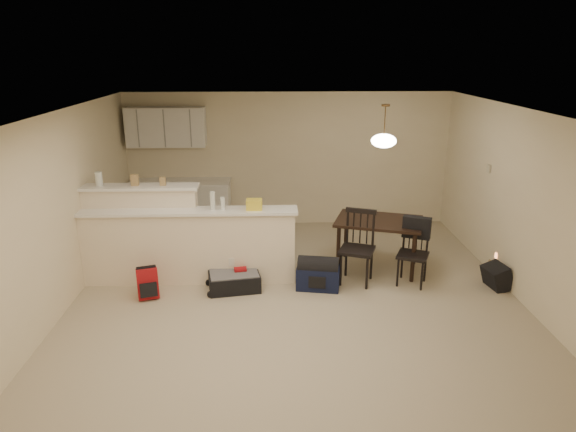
{
  "coord_description": "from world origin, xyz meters",
  "views": [
    {
      "loc": [
        -0.32,
        -5.98,
        3.22
      ],
      "look_at": [
        -0.1,
        0.7,
        1.05
      ],
      "focal_mm": 32.0,
      "sensor_mm": 36.0,
      "label": 1
    }
  ],
  "objects_px": {
    "dining_chair_far": "(413,253)",
    "pendant_lamp": "(384,140)",
    "navy_duffel": "(318,277)",
    "dining_chair_near": "(357,248)",
    "dining_table": "(379,226)",
    "suitcase": "(234,282)",
    "black_daypack": "(497,277)",
    "red_backpack": "(148,283)"
  },
  "relations": [
    {
      "from": "dining_chair_far",
      "to": "pendant_lamp",
      "type": "bearing_deg",
      "value": 148.61
    },
    {
      "from": "navy_duffel",
      "to": "dining_chair_far",
      "type": "bearing_deg",
      "value": 13.98
    },
    {
      "from": "dining_chair_near",
      "to": "dining_table",
      "type": "bearing_deg",
      "value": 70.92
    },
    {
      "from": "suitcase",
      "to": "dining_chair_near",
      "type": "bearing_deg",
      "value": -4.13
    },
    {
      "from": "dining_chair_far",
      "to": "black_daypack",
      "type": "distance_m",
      "value": 1.23
    },
    {
      "from": "suitcase",
      "to": "red_backpack",
      "type": "height_order",
      "value": "red_backpack"
    },
    {
      "from": "dining_table",
      "to": "pendant_lamp",
      "type": "relative_size",
      "value": 2.35
    },
    {
      "from": "dining_table",
      "to": "suitcase",
      "type": "height_order",
      "value": "dining_table"
    },
    {
      "from": "red_backpack",
      "to": "black_daypack",
      "type": "xyz_separation_m",
      "value": [
        4.86,
        0.14,
        -0.04
      ]
    },
    {
      "from": "dining_chair_near",
      "to": "red_backpack",
      "type": "height_order",
      "value": "dining_chair_near"
    },
    {
      "from": "pendant_lamp",
      "to": "dining_chair_far",
      "type": "distance_m",
      "value": 1.66
    },
    {
      "from": "suitcase",
      "to": "navy_duffel",
      "type": "relative_size",
      "value": 1.18
    },
    {
      "from": "dining_chair_near",
      "to": "black_daypack",
      "type": "distance_m",
      "value": 2.01
    },
    {
      "from": "dining_chair_near",
      "to": "suitcase",
      "type": "distance_m",
      "value": 1.8
    },
    {
      "from": "dining_chair_near",
      "to": "red_backpack",
      "type": "relative_size",
      "value": 2.58
    },
    {
      "from": "dining_chair_near",
      "to": "dining_chair_far",
      "type": "relative_size",
      "value": 1.13
    },
    {
      "from": "dining_chair_far",
      "to": "suitcase",
      "type": "distance_m",
      "value": 2.56
    },
    {
      "from": "black_daypack",
      "to": "navy_duffel",
      "type": "bearing_deg",
      "value": 79.13
    },
    {
      "from": "dining_chair_far",
      "to": "red_backpack",
      "type": "xyz_separation_m",
      "value": [
        -3.69,
        -0.3,
        -0.27
      ]
    },
    {
      "from": "dining_table",
      "to": "navy_duffel",
      "type": "xyz_separation_m",
      "value": [
        -0.97,
        -0.66,
        -0.53
      ]
    },
    {
      "from": "dining_chair_far",
      "to": "suitcase",
      "type": "relative_size",
      "value": 1.34
    },
    {
      "from": "dining_table",
      "to": "dining_chair_near",
      "type": "distance_m",
      "value": 0.65
    },
    {
      "from": "dining_chair_near",
      "to": "suitcase",
      "type": "bearing_deg",
      "value": -153.72
    },
    {
      "from": "pendant_lamp",
      "to": "suitcase",
      "type": "bearing_deg",
      "value": -162.87
    },
    {
      "from": "dining_chair_near",
      "to": "navy_duffel",
      "type": "relative_size",
      "value": 1.78
    },
    {
      "from": "dining_chair_near",
      "to": "dining_chair_far",
      "type": "bearing_deg",
      "value": 14.64
    },
    {
      "from": "navy_duffel",
      "to": "red_backpack",
      "type": "bearing_deg",
      "value": -164.97
    },
    {
      "from": "dining_chair_far",
      "to": "suitcase",
      "type": "bearing_deg",
      "value": -153.49
    },
    {
      "from": "pendant_lamp",
      "to": "dining_chair_near",
      "type": "height_order",
      "value": "pendant_lamp"
    },
    {
      "from": "dining_chair_far",
      "to": "navy_duffel",
      "type": "distance_m",
      "value": 1.39
    },
    {
      "from": "pendant_lamp",
      "to": "navy_duffel",
      "type": "relative_size",
      "value": 1.04
    },
    {
      "from": "suitcase",
      "to": "black_daypack",
      "type": "xyz_separation_m",
      "value": [
        3.71,
        -0.07,
        0.05
      ]
    },
    {
      "from": "dining_table",
      "to": "black_daypack",
      "type": "relative_size",
      "value": 3.9
    },
    {
      "from": "dining_chair_near",
      "to": "red_backpack",
      "type": "xyz_separation_m",
      "value": [
        -2.9,
        -0.39,
        -0.33
      ]
    },
    {
      "from": "red_backpack",
      "to": "dining_table",
      "type": "bearing_deg",
      "value": -2.5
    },
    {
      "from": "pendant_lamp",
      "to": "red_backpack",
      "type": "bearing_deg",
      "value": -165.24
    },
    {
      "from": "dining_chair_near",
      "to": "navy_duffel",
      "type": "xyz_separation_m",
      "value": [
        -0.57,
        -0.18,
        -0.37
      ]
    },
    {
      "from": "dining_chair_far",
      "to": "dining_table",
      "type": "bearing_deg",
      "value": 148.61
    },
    {
      "from": "dining_table",
      "to": "pendant_lamp",
      "type": "bearing_deg",
      "value": -162.27
    },
    {
      "from": "dining_table",
      "to": "navy_duffel",
      "type": "relative_size",
      "value": 2.44
    },
    {
      "from": "pendant_lamp",
      "to": "suitcase",
      "type": "xyz_separation_m",
      "value": [
        -2.15,
        -0.66,
        -1.87
      ]
    },
    {
      "from": "pendant_lamp",
      "to": "black_daypack",
      "type": "xyz_separation_m",
      "value": [
        1.56,
        -0.73,
        -1.82
      ]
    }
  ]
}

